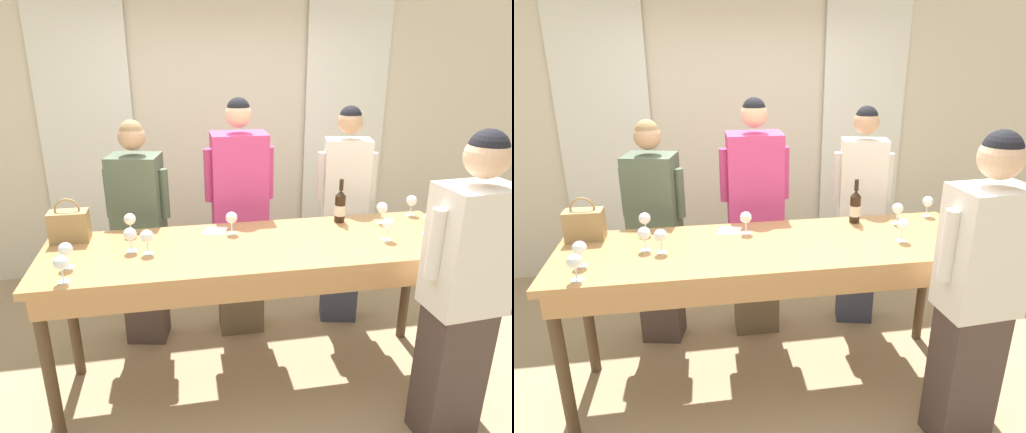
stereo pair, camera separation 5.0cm
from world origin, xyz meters
The scene contains 23 objects.
ground_plane centered at (0.00, 0.00, 0.00)m, with size 18.00×18.00×0.00m, color tan.
wall_back centered at (0.00, 1.94, 1.40)m, with size 12.00×0.06×2.80m.
curtain_panel_left centered at (-1.24, 1.88, 1.34)m, with size 0.83×0.03×2.69m.
curtain_panel_right centered at (1.24, 1.88, 1.34)m, with size 0.83×0.03×2.69m.
tasting_bar centered at (0.00, -0.03, 0.92)m, with size 2.58×0.78×1.03m.
wine_bottle centered at (0.62, 0.28, 1.14)m, with size 0.07×0.07×0.30m.
handbag centered at (-1.14, 0.26, 1.13)m, with size 0.23×0.13×0.27m.
wine_glass_front_left centered at (1.10, -0.05, 1.14)m, with size 0.08×0.08×0.15m.
wine_glass_front_mid centered at (0.90, 0.20, 1.14)m, with size 0.08×0.08×0.15m.
wine_glass_front_right centered at (1.17, 0.31, 1.13)m, with size 0.08×0.08×0.15m.
wine_glass_center_left centered at (-0.66, -0.03, 1.14)m, with size 0.08×0.08×0.15m.
wine_glass_center_mid centered at (-0.76, 0.03, 1.13)m, with size 0.08×0.08×0.15m.
wine_glass_center_right centered at (-1.08, -0.13, 1.13)m, with size 0.08×0.08×0.15m.
wine_glass_back_left centered at (-0.78, 0.28, 1.13)m, with size 0.08×0.08×0.15m.
wine_glass_back_mid centered at (-0.14, 0.20, 1.13)m, with size 0.08×0.08×0.15m.
wine_glass_back_right centered at (1.22, 0.11, 1.14)m, with size 0.08×0.08×0.15m.
wine_glass_near_host centered at (0.80, -0.09, 1.14)m, with size 0.08×0.08×0.15m.
wine_glass_by_bottle centered at (-1.07, -0.30, 1.14)m, with size 0.08×0.08×0.15m.
napkin centered at (-0.24, 0.26, 1.03)m, with size 0.18×0.18×0.00m.
guest_olive_jacket centered at (-0.75, 0.68, 0.87)m, with size 0.46×0.34×1.71m.
guest_pink_top centered at (-0.01, 0.68, 0.93)m, with size 0.51×0.28×1.84m.
guest_cream_sweater centered at (0.82, 0.68, 0.93)m, with size 0.46×0.28×1.77m.
host_pouring centered at (0.99, -0.63, 0.93)m, with size 0.50×0.30×1.80m.
Camera 2 is at (-0.43, -2.54, 2.14)m, focal length 32.00 mm.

